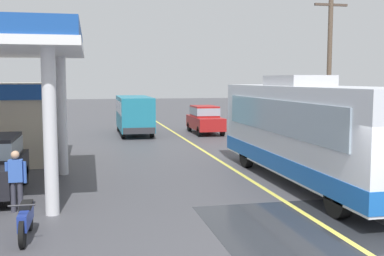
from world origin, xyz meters
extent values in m
plane|color=#424247|center=(0.00, 20.00, 0.00)|extent=(120.00, 120.00, 0.00)
cube|color=#D8CC4C|center=(0.00, 15.00, 0.00)|extent=(0.16, 50.00, 0.01)
cube|color=#26282D|center=(-0.66, 1.93, 0.00)|extent=(4.22, 4.41, 0.01)
cube|color=silver|center=(1.77, 6.25, 1.88)|extent=(2.50, 11.00, 2.90)
cube|color=#1959B2|center=(1.77, 6.25, 0.77)|extent=(2.54, 11.04, 0.56)
cube|color=#8C9EAD|center=(0.50, 6.25, 2.33)|extent=(0.06, 9.35, 1.10)
cube|color=#8C9EAD|center=(3.04, 6.25, 2.33)|extent=(0.06, 9.35, 1.10)
cube|color=#B2B2B7|center=(1.77, 7.25, 3.51)|extent=(1.60, 2.80, 0.36)
cylinder|color=black|center=(0.67, 2.35, 0.50)|extent=(0.30, 1.00, 1.00)
cylinder|color=black|center=(0.67, 9.55, 0.50)|extent=(0.30, 1.00, 1.00)
cylinder|color=black|center=(2.87, 9.55, 0.50)|extent=(0.30, 1.00, 1.00)
cylinder|color=silver|center=(-6.52, 4.20, 2.30)|extent=(0.36, 0.36, 4.60)
cylinder|color=silver|center=(-6.52, 9.60, 2.30)|extent=(0.36, 0.36, 4.60)
cylinder|color=black|center=(-7.73, 5.18, 0.32)|extent=(0.20, 0.64, 0.64)
cylinder|color=black|center=(-7.73, 8.18, 0.32)|extent=(0.20, 0.64, 0.64)
cube|color=teal|center=(-2.70, 22.18, 1.39)|extent=(2.00, 6.00, 2.10)
cube|color=#8C9EAD|center=(-2.70, 22.18, 1.79)|extent=(2.04, 5.10, 0.80)
cube|color=#2D2D33|center=(-2.70, 19.13, 0.54)|extent=(1.90, 0.16, 0.36)
cylinder|color=black|center=(-3.58, 20.18, 0.38)|extent=(0.22, 0.76, 0.76)
cylinder|color=black|center=(-1.82, 20.18, 0.38)|extent=(0.22, 0.76, 0.76)
cylinder|color=black|center=(-3.58, 24.18, 0.38)|extent=(0.22, 0.76, 0.76)
cylinder|color=black|center=(-1.82, 24.18, 0.38)|extent=(0.22, 0.76, 0.76)
cylinder|color=black|center=(-6.95, 1.78, 0.30)|extent=(0.10, 0.60, 0.60)
cylinder|color=black|center=(-6.95, 2.98, 0.30)|extent=(0.10, 0.60, 0.60)
cube|color=navy|center=(-6.95, 2.38, 0.50)|extent=(0.20, 1.30, 0.36)
cube|color=black|center=(-6.95, 2.53, 0.72)|extent=(0.24, 0.60, 0.12)
cylinder|color=#2D2D33|center=(-6.95, 1.83, 0.90)|extent=(0.55, 0.04, 0.04)
cylinder|color=#33333F|center=(-7.56, 4.68, 0.41)|extent=(0.14, 0.14, 0.82)
cylinder|color=#33333F|center=(-7.38, 4.68, 0.41)|extent=(0.14, 0.14, 0.82)
cube|color=#3359B2|center=(-7.47, 4.68, 1.12)|extent=(0.36, 0.22, 0.60)
sphere|color=tan|center=(-7.47, 4.68, 1.55)|extent=(0.22, 0.22, 0.22)
cylinder|color=#3359B2|center=(-7.70, 4.68, 1.07)|extent=(0.09, 0.09, 0.58)
cylinder|color=#3359B2|center=(-7.24, 4.68, 1.07)|extent=(0.09, 0.09, 0.58)
cylinder|color=#33333F|center=(-8.46, 9.73, 0.41)|extent=(0.14, 0.14, 0.82)
cylinder|color=#33333F|center=(-8.28, 9.73, 0.41)|extent=(0.14, 0.14, 0.82)
cube|color=#268C3F|center=(-8.37, 9.73, 1.12)|extent=(0.36, 0.22, 0.60)
sphere|color=tan|center=(-8.37, 9.73, 1.55)|extent=(0.22, 0.22, 0.22)
cylinder|color=#268C3F|center=(-8.60, 9.73, 1.07)|extent=(0.09, 0.09, 0.58)
cylinder|color=#268C3F|center=(-8.14, 9.73, 1.07)|extent=(0.09, 0.09, 0.58)
cube|color=maroon|center=(1.90, 21.56, 0.72)|extent=(1.70, 4.20, 0.80)
cube|color=maroon|center=(1.90, 21.76, 1.47)|extent=(1.50, 2.31, 0.70)
cube|color=#8C9EAD|center=(1.90, 21.76, 1.47)|extent=(1.53, 2.35, 0.49)
cylinder|color=black|center=(1.15, 20.06, 0.32)|extent=(0.20, 0.64, 0.64)
cylinder|color=black|center=(2.65, 20.06, 0.32)|extent=(0.20, 0.64, 0.64)
cylinder|color=black|center=(1.15, 23.06, 0.32)|extent=(0.20, 0.64, 0.64)
cylinder|color=black|center=(2.65, 23.06, 0.32)|extent=(0.20, 0.64, 0.64)
cylinder|color=brown|center=(6.63, 14.01, 3.97)|extent=(0.24, 0.24, 7.94)
cube|color=#4C3D33|center=(6.63, 14.01, 7.34)|extent=(1.80, 0.12, 0.12)
camera|label=1|loc=(-5.49, -8.37, 3.53)|focal=43.98mm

